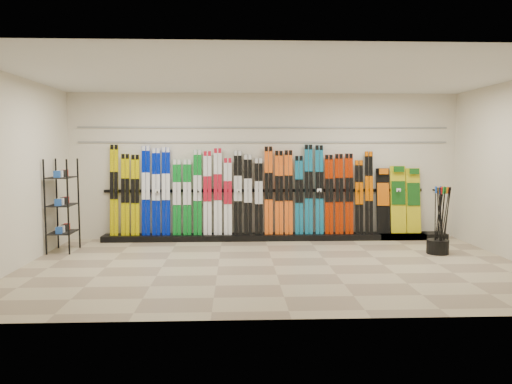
{
  "coord_description": "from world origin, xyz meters",
  "views": [
    {
      "loc": [
        -0.62,
        -7.81,
        1.88
      ],
      "look_at": [
        -0.24,
        1.0,
        1.1
      ],
      "focal_mm": 35.0,
      "sensor_mm": 36.0,
      "label": 1
    }
  ],
  "objects": [
    {
      "name": "skis",
      "position": [
        -0.46,
        2.31,
        0.96
      ],
      "size": [
        5.37,
        0.2,
        1.83
      ],
      "color": "#BFB000",
      "rests_on": "ski_rack_base"
    },
    {
      "name": "ceiling",
      "position": [
        0.0,
        0.0,
        3.0
      ],
      "size": [
        8.0,
        8.0,
        0.0
      ],
      "primitive_type": "plane",
      "rotation": [
        3.14,
        0.0,
        0.0
      ],
      "color": "silver",
      "rests_on": "back_wall"
    },
    {
      "name": "snowboards",
      "position": [
        2.78,
        2.35,
        0.8
      ],
      "size": [
        0.93,
        0.22,
        1.39
      ],
      "color": "black",
      "rests_on": "ski_rack_base"
    },
    {
      "name": "left_wall",
      "position": [
        -4.0,
        0.0,
        1.5
      ],
      "size": [
        0.0,
        5.0,
        5.0
      ],
      "primitive_type": "plane",
      "rotation": [
        1.57,
        0.0,
        1.57
      ],
      "color": "beige",
      "rests_on": "floor"
    },
    {
      "name": "accessory_rack",
      "position": [
        -3.75,
        1.31,
        0.84
      ],
      "size": [
        0.4,
        0.6,
        1.69
      ],
      "primitive_type": "cube",
      "color": "black",
      "rests_on": "floor"
    },
    {
      "name": "slatwall_rail_1",
      "position": [
        0.0,
        2.48,
        2.3
      ],
      "size": [
        7.6,
        0.02,
        0.03
      ],
      "primitive_type": "cube",
      "color": "gray",
      "rests_on": "back_wall"
    },
    {
      "name": "slatwall_rail_0",
      "position": [
        0.0,
        2.48,
        2.0
      ],
      "size": [
        7.6,
        0.02,
        0.03
      ],
      "primitive_type": "cube",
      "color": "gray",
      "rests_on": "back_wall"
    },
    {
      "name": "floor",
      "position": [
        0.0,
        0.0,
        0.0
      ],
      "size": [
        8.0,
        8.0,
        0.0
      ],
      "primitive_type": "plane",
      "color": "gray",
      "rests_on": "ground"
    },
    {
      "name": "ski_poles",
      "position": [
        3.03,
        0.78,
        0.61
      ],
      "size": [
        0.3,
        0.32,
        1.18
      ],
      "color": "black",
      "rests_on": "pole_bin"
    },
    {
      "name": "pole_bin",
      "position": [
        2.99,
        0.8,
        0.12
      ],
      "size": [
        0.39,
        0.39,
        0.25
      ],
      "primitive_type": "cylinder",
      "color": "black",
      "rests_on": "floor"
    },
    {
      "name": "back_wall",
      "position": [
        0.0,
        2.5,
        1.5
      ],
      "size": [
        8.0,
        0.0,
        8.0
      ],
      "primitive_type": "plane",
      "rotation": [
        1.57,
        0.0,
        0.0
      ],
      "color": "beige",
      "rests_on": "floor"
    },
    {
      "name": "ski_rack_base",
      "position": [
        0.22,
        2.28,
        0.06
      ],
      "size": [
        8.0,
        0.4,
        0.12
      ],
      "primitive_type": "cube",
      "color": "black",
      "rests_on": "floor"
    }
  ]
}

